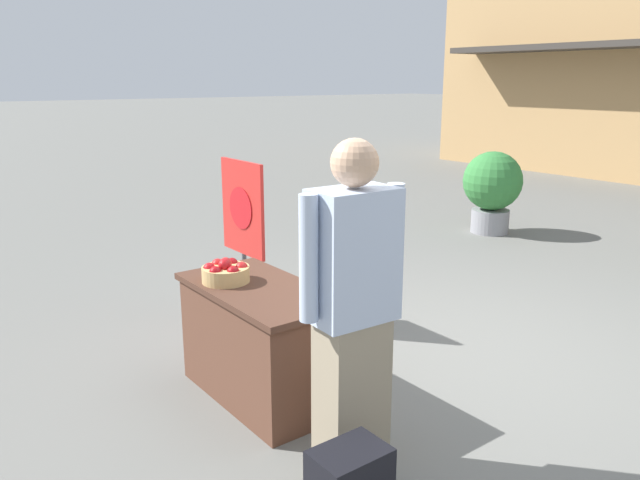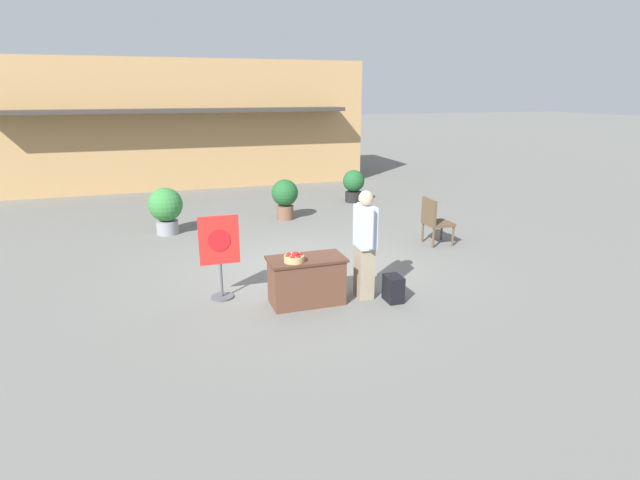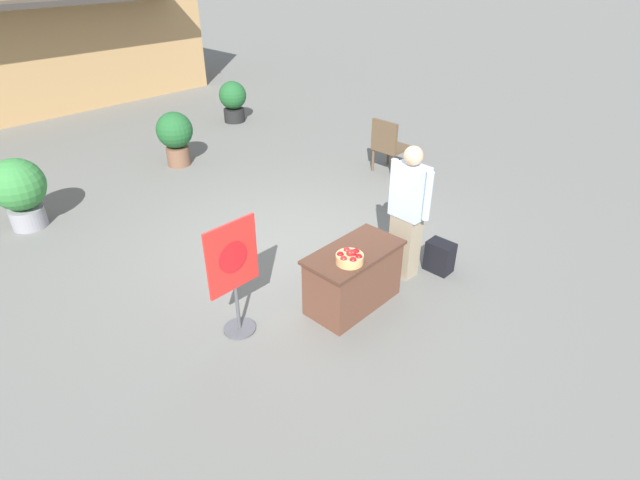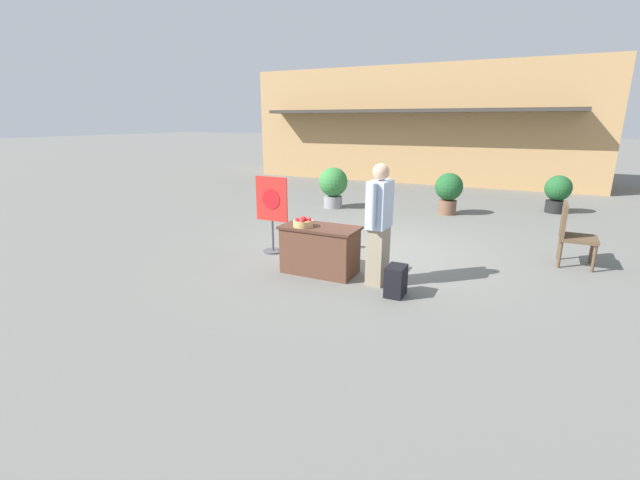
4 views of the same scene
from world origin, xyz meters
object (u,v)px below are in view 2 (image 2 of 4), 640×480
apple_basket (294,258)px  backpack (393,289)px  poster_board (220,253)px  person_visitor (365,244)px  display_table (306,280)px  patio_chair (434,219)px  potted_plant_near_right (354,184)px  potted_plant_far_left (285,196)px  potted_plant_far_right (166,208)px

apple_basket → backpack: bearing=-9.0°
backpack → poster_board: 2.79m
poster_board → person_visitor: bearing=73.6°
display_table → apple_basket: bearing=-151.6°
display_table → patio_chair: (3.50, 2.13, 0.19)m
display_table → backpack: 1.38m
patio_chair → poster_board: bearing=-161.0°
potted_plant_near_right → potted_plant_far_left: bearing=-150.1°
apple_basket → poster_board: size_ratio=0.22×
potted_plant_far_right → display_table: bearing=-67.9°
potted_plant_far_right → person_visitor: bearing=-59.2°
apple_basket → person_visitor: size_ratio=0.18×
apple_basket → poster_board: bearing=144.5°
person_visitor → potted_plant_near_right: bearing=-107.6°
poster_board → potted_plant_far_right: size_ratio=1.25×
patio_chair → potted_plant_far_right: size_ratio=0.93×
person_visitor → patio_chair: 3.37m
apple_basket → potted_plant_near_right: bearing=61.5°
apple_basket → person_visitor: bearing=3.5°
backpack → patio_chair: bearing=48.9°
potted_plant_far_right → potted_plant_near_right: bearing=19.4°
display_table → person_visitor: size_ratio=0.68×
display_table → potted_plant_far_left: 5.40m
patio_chair → potted_plant_far_left: potted_plant_far_left is taller
poster_board → patio_chair: 4.99m
display_table → potted_plant_near_right: bearing=62.6°
backpack → poster_board: (-2.56, 0.97, 0.55)m
display_table → patio_chair: bearing=31.3°
person_visitor → patio_chair: bearing=-136.6°
potted_plant_far_left → display_table: bearing=-100.8°
backpack → potted_plant_far_right: 6.13m
display_table → poster_board: size_ratio=0.87×
apple_basket → patio_chair: bearing=31.1°
potted_plant_far_right → potted_plant_near_right: size_ratio=1.14×
backpack → patio_chair: size_ratio=0.41×
potted_plant_near_right → potted_plant_far_right: bearing=-160.6°
backpack → person_visitor: bearing=139.4°
patio_chair → apple_basket: bearing=-147.7°
potted_plant_far_left → potted_plant_near_right: 2.86m
patio_chair → potted_plant_far_right: potted_plant_far_right is taller
apple_basket → patio_chair: size_ratio=0.30×
apple_basket → poster_board: (-1.01, 0.72, -0.05)m
backpack → patio_chair: (2.18, 2.50, 0.35)m
person_visitor → backpack: size_ratio=4.15×
patio_chair → potted_plant_far_right: bearing=155.0°
apple_basket → potted_plant_far_right: size_ratio=0.28×
person_visitor → poster_board: person_visitor is taller
person_visitor → potted_plant_far_left: (0.06, 5.35, -0.29)m
poster_board → potted_plant_far_left: poster_board is taller
potted_plant_far_right → patio_chair: bearing=-26.1°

